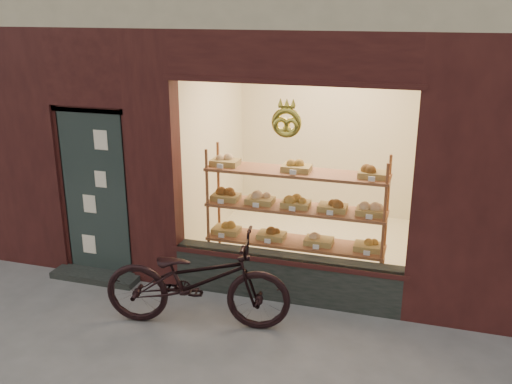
% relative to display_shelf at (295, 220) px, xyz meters
% --- Properties ---
extents(display_shelf, '(2.20, 0.45, 1.70)m').
position_rel_display_shelf_xyz_m(display_shelf, '(0.00, 0.00, 0.00)').
color(display_shelf, brown).
rests_on(display_shelf, ground).
extents(bicycle, '(2.11, 1.06, 1.06)m').
position_rel_display_shelf_xyz_m(bicycle, '(-0.78, -1.27, -0.32)').
color(bicycle, black).
rests_on(bicycle, ground).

